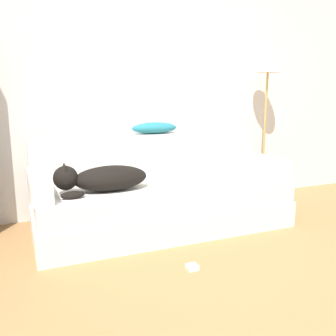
# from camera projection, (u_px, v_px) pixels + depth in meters

# --- Properties ---
(wall_back) EXTENTS (7.81, 0.06, 2.70)m
(wall_back) POSITION_uv_depth(u_px,v_px,m) (150.00, 76.00, 3.75)
(wall_back) COLOR silver
(wall_back) RESTS_ON ground_plane
(couch) EXTENTS (2.21, 0.85, 0.42)m
(couch) POSITION_uv_depth(u_px,v_px,m) (164.00, 206.00, 3.32)
(couch) COLOR silver
(couch) RESTS_ON ground_plane
(couch_backrest) EXTENTS (2.17, 0.15, 0.39)m
(couch_backrest) POSITION_uv_depth(u_px,v_px,m) (150.00, 154.00, 3.56)
(couch_backrest) COLOR silver
(couch_backrest) RESTS_ON couch
(couch_arm_left) EXTENTS (0.15, 0.66, 0.17)m
(couch_arm_left) POSITION_uv_depth(u_px,v_px,m) (39.00, 185.00, 2.86)
(couch_arm_left) COLOR silver
(couch_arm_left) RESTS_ON couch
(couch_arm_right) EXTENTS (0.15, 0.66, 0.17)m
(couch_arm_right) POSITION_uv_depth(u_px,v_px,m) (262.00, 165.00, 3.64)
(couch_arm_right) COLOR silver
(couch_arm_right) RESTS_ON couch
(dog) EXTENTS (0.75, 0.31, 0.25)m
(dog) POSITION_uv_depth(u_px,v_px,m) (102.00, 178.00, 2.98)
(dog) COLOR black
(dog) RESTS_ON couch
(laptop) EXTENTS (0.32, 0.26, 0.02)m
(laptop) POSITION_uv_depth(u_px,v_px,m) (177.00, 182.00, 3.26)
(laptop) COLOR #B7B7BC
(laptop) RESTS_ON couch
(throw_pillow) EXTENTS (0.44, 0.19, 0.11)m
(throw_pillow) POSITION_uv_depth(u_px,v_px,m) (154.00, 128.00, 3.54)
(throw_pillow) COLOR teal
(throw_pillow) RESTS_ON couch_backrest
(floor_lamp) EXTENTS (0.28, 0.28, 1.58)m
(floor_lamp) POSITION_uv_depth(u_px,v_px,m) (267.00, 78.00, 3.98)
(floor_lamp) COLOR tan
(floor_lamp) RESTS_ON ground_plane
(power_adapter) EXTENTS (0.07, 0.07, 0.03)m
(power_adapter) POSITION_uv_depth(u_px,v_px,m) (192.00, 267.00, 2.58)
(power_adapter) COLOR white
(power_adapter) RESTS_ON ground_plane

